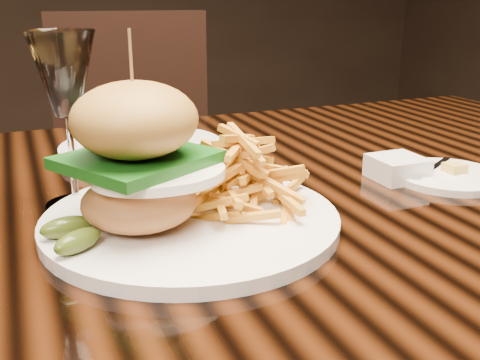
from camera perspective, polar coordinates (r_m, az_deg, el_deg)
name	(u,v)px	position (r m, az deg, el deg)	size (l,w,h in m)	color
dining_table	(219,241)	(0.78, -2.14, -6.17)	(1.60, 0.90, 0.75)	black
burger_plate	(187,177)	(0.61, -5.44, 0.26)	(0.33, 0.33, 0.22)	white
side_saucer	(448,176)	(0.84, 20.37, 0.40)	(0.15, 0.15, 0.02)	white
ramekin	(397,168)	(0.82, 15.67, 1.18)	(0.07, 0.07, 0.03)	white
wine_glass	(64,80)	(0.69, -17.40, 9.69)	(0.08, 0.08, 0.21)	white
far_dish	(142,144)	(0.92, -9.90, 3.60)	(0.26, 0.26, 0.09)	white
chair_far	(139,160)	(1.66, -10.18, 2.04)	(0.50, 0.50, 0.95)	black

